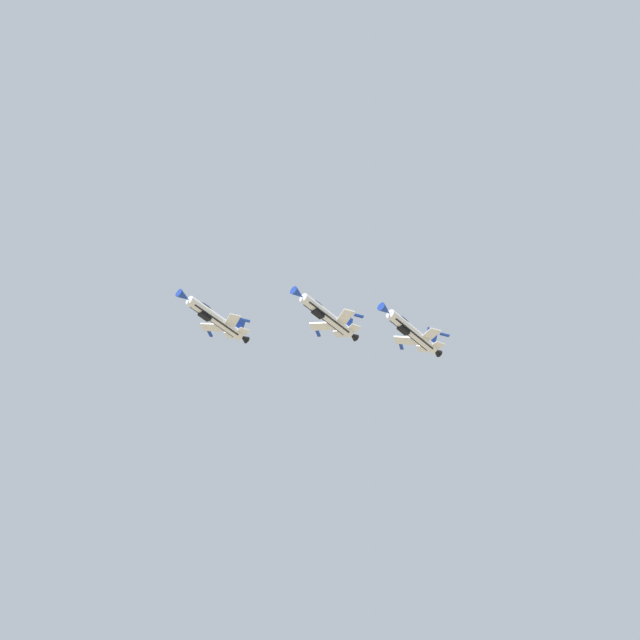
% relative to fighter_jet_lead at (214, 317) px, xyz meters
% --- Properties ---
extents(fighter_jet_lead, '(11.72, 13.71, 4.56)m').
position_rel_fighter_jet_lead_xyz_m(fighter_jet_lead, '(0.00, 0.00, 0.00)').
color(fighter_jet_lead, white).
extents(fighter_jet_left_wing, '(11.80, 13.71, 4.38)m').
position_rel_fighter_jet_lead_xyz_m(fighter_jet_left_wing, '(19.09, 0.84, -0.52)').
color(fighter_jet_left_wing, white).
extents(fighter_jet_right_wing, '(11.69, 13.71, 4.67)m').
position_rel_fighter_jet_lead_xyz_m(fighter_jet_right_wing, '(33.23, 3.38, -3.23)').
color(fighter_jet_right_wing, white).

